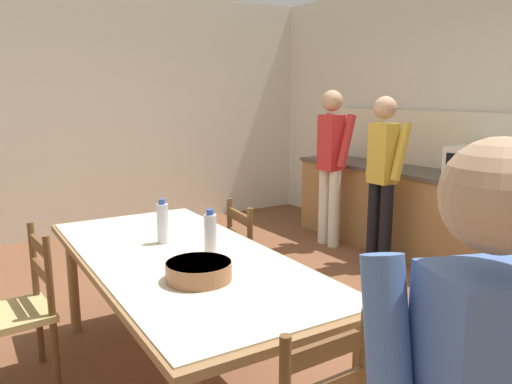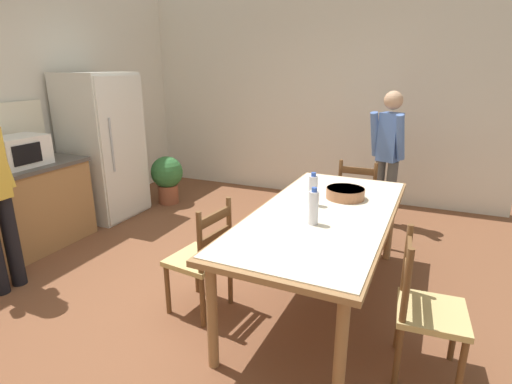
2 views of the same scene
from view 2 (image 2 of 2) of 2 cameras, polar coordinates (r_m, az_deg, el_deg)
name	(u,v)px [view 2 (image 2 of 2)]	position (r m, az deg, el deg)	size (l,w,h in m)	color
ground_plane	(207,302)	(3.43, -7.05, -15.34)	(8.32, 8.32, 0.00)	brown
wall_right	(318,96)	(5.93, 8.78, 13.44)	(0.12, 5.20, 2.90)	silver
refrigerator	(104,147)	(5.36, -20.95, 6.06)	(0.80, 0.73, 1.79)	silver
microwave	(18,151)	(4.62, -30.84, 5.00)	(0.50, 0.39, 0.30)	white
dining_table	(323,220)	(3.14, 9.57, -3.98)	(2.26, 1.07, 0.78)	olive
bottle_near_centre	(314,207)	(2.82, 8.22, -2.19)	(0.07, 0.07, 0.27)	silver
bottle_off_centre	(313,190)	(3.21, 8.13, 0.26)	(0.07, 0.07, 0.27)	silver
serving_bowl	(345,193)	(3.45, 12.65, -0.08)	(0.32, 0.32, 0.09)	#9E6642
chair_side_near_left	(425,310)	(2.72, 23.05, -15.23)	(0.44, 0.42, 0.91)	brown
chair_side_far_left	(202,259)	(3.13, -7.69, -9.45)	(0.47, 0.45, 0.91)	brown
chair_head_end	(357,200)	(4.53, 14.27, -1.16)	(0.40, 0.42, 0.91)	brown
person_by_table	(388,152)	(4.92, 18.32, 5.43)	(0.36, 0.45, 1.59)	#4C4C4C
potted_plant	(167,176)	(5.70, -12.58, 2.19)	(0.44, 0.44, 0.67)	brown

